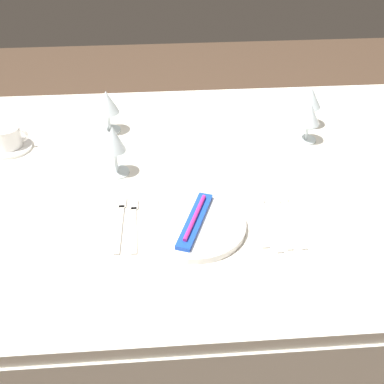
{
  "coord_description": "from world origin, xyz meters",
  "views": [
    {
      "loc": [
        -0.07,
        -1.11,
        1.55
      ],
      "look_at": [
        0.0,
        -0.09,
        0.76
      ],
      "focal_mm": 45.73,
      "sensor_mm": 36.0,
      "label": 1
    }
  ],
  "objects_px": {
    "fork_inner": "(120,222)",
    "wine_glass_centre": "(310,99)",
    "spoon_dessert": "(279,213)",
    "wine_glass_far": "(114,142)",
    "dinner_knife": "(257,220)",
    "dinner_plate": "(196,225)",
    "wine_glass_right": "(107,104)",
    "fork_outer": "(134,223)",
    "spoon_tea": "(289,213)",
    "toothbrush_package": "(196,220)",
    "coffee_cup_left": "(8,137)",
    "spoon_soup": "(266,215)",
    "wine_glass_left": "(310,116)"
  },
  "relations": [
    {
      "from": "dinner_knife",
      "to": "wine_glass_left",
      "type": "relative_size",
      "value": 1.68
    },
    {
      "from": "wine_glass_left",
      "to": "wine_glass_centre",
      "type": "bearing_deg",
      "value": 74.65
    },
    {
      "from": "spoon_soup",
      "to": "wine_glass_far",
      "type": "xyz_separation_m",
      "value": [
        -0.39,
        0.22,
        0.1
      ]
    },
    {
      "from": "dinner_plate",
      "to": "spoon_dessert",
      "type": "distance_m",
      "value": 0.22
    },
    {
      "from": "fork_outer",
      "to": "toothbrush_package",
      "type": "bearing_deg",
      "value": -10.12
    },
    {
      "from": "spoon_tea",
      "to": "wine_glass_left",
      "type": "height_order",
      "value": "wine_glass_left"
    },
    {
      "from": "coffee_cup_left",
      "to": "wine_glass_far",
      "type": "bearing_deg",
      "value": -25.23
    },
    {
      "from": "wine_glass_right",
      "to": "wine_glass_far",
      "type": "bearing_deg",
      "value": -81.85
    },
    {
      "from": "spoon_dessert",
      "to": "wine_glass_centre",
      "type": "relative_size",
      "value": 1.63
    },
    {
      "from": "spoon_tea",
      "to": "coffee_cup_left",
      "type": "bearing_deg",
      "value": 154.5
    },
    {
      "from": "fork_outer",
      "to": "spoon_tea",
      "type": "height_order",
      "value": "spoon_tea"
    },
    {
      "from": "fork_outer",
      "to": "wine_glass_far",
      "type": "xyz_separation_m",
      "value": [
        -0.05,
        0.22,
        0.1
      ]
    },
    {
      "from": "toothbrush_package",
      "to": "spoon_dessert",
      "type": "xyz_separation_m",
      "value": [
        0.22,
        0.04,
        -0.02
      ]
    },
    {
      "from": "fork_outer",
      "to": "wine_glass_left",
      "type": "height_order",
      "value": "wine_glass_left"
    },
    {
      "from": "toothbrush_package",
      "to": "spoon_dessert",
      "type": "relative_size",
      "value": 0.95
    },
    {
      "from": "wine_glass_centre",
      "to": "wine_glass_far",
      "type": "height_order",
      "value": "wine_glass_far"
    },
    {
      "from": "fork_inner",
      "to": "dinner_knife",
      "type": "distance_m",
      "value": 0.34
    },
    {
      "from": "wine_glass_far",
      "to": "wine_glass_right",
      "type": "bearing_deg",
      "value": 98.15
    },
    {
      "from": "spoon_tea",
      "to": "wine_glass_left",
      "type": "relative_size",
      "value": 1.69
    },
    {
      "from": "fork_outer",
      "to": "fork_inner",
      "type": "distance_m",
      "value": 0.03
    },
    {
      "from": "coffee_cup_left",
      "to": "wine_glass_left",
      "type": "distance_m",
      "value": 0.92
    },
    {
      "from": "dinner_knife",
      "to": "spoon_dessert",
      "type": "distance_m",
      "value": 0.07
    },
    {
      "from": "toothbrush_package",
      "to": "wine_glass_right",
      "type": "bearing_deg",
      "value": 115.99
    },
    {
      "from": "coffee_cup_left",
      "to": "wine_glass_left",
      "type": "xyz_separation_m",
      "value": [
        0.91,
        -0.02,
        0.04
      ]
    },
    {
      "from": "spoon_tea",
      "to": "spoon_soup",
      "type": "bearing_deg",
      "value": -178.37
    },
    {
      "from": "dinner_knife",
      "to": "wine_glass_centre",
      "type": "distance_m",
      "value": 0.54
    },
    {
      "from": "wine_glass_centre",
      "to": "dinner_plate",
      "type": "bearing_deg",
      "value": -130.01
    },
    {
      "from": "coffee_cup_left",
      "to": "wine_glass_centre",
      "type": "height_order",
      "value": "wine_glass_centre"
    },
    {
      "from": "spoon_soup",
      "to": "coffee_cup_left",
      "type": "xyz_separation_m",
      "value": [
        -0.72,
        0.37,
        0.04
      ]
    },
    {
      "from": "spoon_soup",
      "to": "dinner_knife",
      "type": "bearing_deg",
      "value": -145.27
    },
    {
      "from": "dinner_plate",
      "to": "fork_outer",
      "type": "xyz_separation_m",
      "value": [
        -0.15,
        0.03,
        -0.01
      ]
    },
    {
      "from": "coffee_cup_left",
      "to": "spoon_soup",
      "type": "bearing_deg",
      "value": -27.47
    },
    {
      "from": "fork_outer",
      "to": "spoon_dessert",
      "type": "bearing_deg",
      "value": 1.87
    },
    {
      "from": "coffee_cup_left",
      "to": "wine_glass_left",
      "type": "bearing_deg",
      "value": -1.4
    },
    {
      "from": "spoon_soup",
      "to": "fork_outer",
      "type": "bearing_deg",
      "value": -179.02
    },
    {
      "from": "fork_inner",
      "to": "wine_glass_centre",
      "type": "height_order",
      "value": "wine_glass_centre"
    },
    {
      "from": "toothbrush_package",
      "to": "wine_glass_far",
      "type": "xyz_separation_m",
      "value": [
        -0.2,
        0.25,
        0.08
      ]
    },
    {
      "from": "spoon_tea",
      "to": "fork_outer",
      "type": "bearing_deg",
      "value": -178.92
    },
    {
      "from": "wine_glass_right",
      "to": "coffee_cup_left",
      "type": "bearing_deg",
      "value": -164.56
    },
    {
      "from": "spoon_dessert",
      "to": "wine_glass_far",
      "type": "bearing_deg",
      "value": 153.5
    },
    {
      "from": "toothbrush_package",
      "to": "spoon_dessert",
      "type": "bearing_deg",
      "value": 10.22
    },
    {
      "from": "spoon_soup",
      "to": "wine_glass_centre",
      "type": "distance_m",
      "value": 0.51
    },
    {
      "from": "fork_inner",
      "to": "wine_glass_centre",
      "type": "xyz_separation_m",
      "value": [
        0.59,
        0.45,
        0.09
      ]
    },
    {
      "from": "dinner_knife",
      "to": "wine_glass_centre",
      "type": "height_order",
      "value": "wine_glass_centre"
    },
    {
      "from": "spoon_tea",
      "to": "dinner_plate",
      "type": "bearing_deg",
      "value": -171.88
    },
    {
      "from": "toothbrush_package",
      "to": "dinner_knife",
      "type": "xyz_separation_m",
      "value": [
        0.16,
        0.01,
        -0.02
      ]
    },
    {
      "from": "spoon_tea",
      "to": "wine_glass_right",
      "type": "xyz_separation_m",
      "value": [
        -0.48,
        0.45,
        0.09
      ]
    },
    {
      "from": "fork_outer",
      "to": "spoon_tea",
      "type": "bearing_deg",
      "value": 1.08
    },
    {
      "from": "wine_glass_centre",
      "to": "spoon_dessert",
      "type": "bearing_deg",
      "value": -112.8
    },
    {
      "from": "spoon_dessert",
      "to": "spoon_tea",
      "type": "distance_m",
      "value": 0.03
    }
  ]
}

